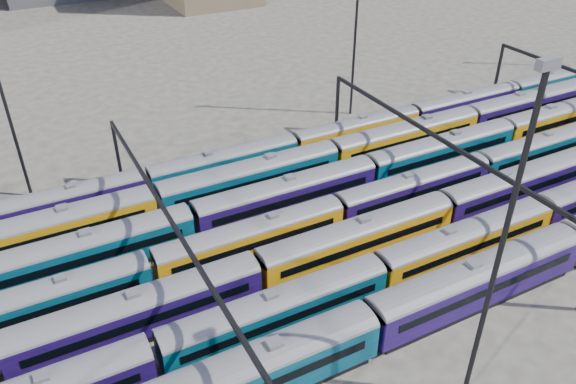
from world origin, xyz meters
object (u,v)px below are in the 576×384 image
rake_0 (567,241)px  rake_1 (542,210)px  mast_2 (502,244)px  rake_2 (358,236)px

rake_0 → rake_1: (2.40, 5.00, -0.27)m
rake_0 → mast_2: (-18.55, -7.00, 11.09)m
rake_0 → rake_2: size_ratio=0.90×
rake_1 → rake_2: 19.83m
rake_0 → rake_2: (-16.78, 10.00, -0.15)m
rake_1 → mast_2: bearing=-150.2°
rake_2 → rake_0: bearing=-30.8°
rake_1 → rake_2: size_ratio=0.82×
rake_1 → mast_2: size_ratio=4.73×
rake_2 → mast_2: bearing=-95.9°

